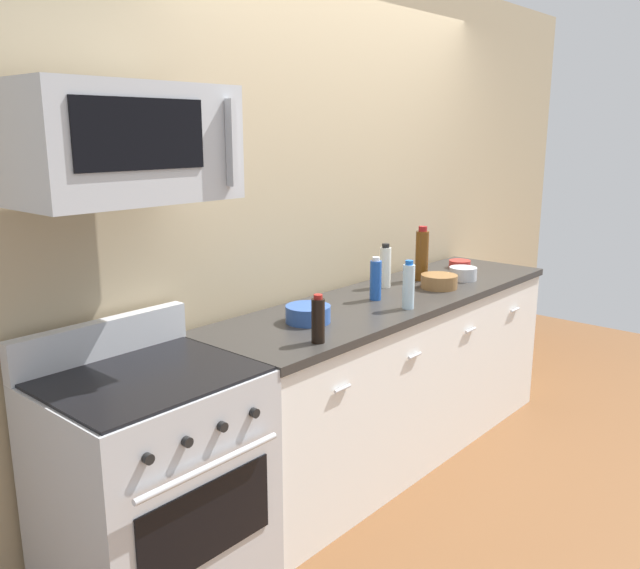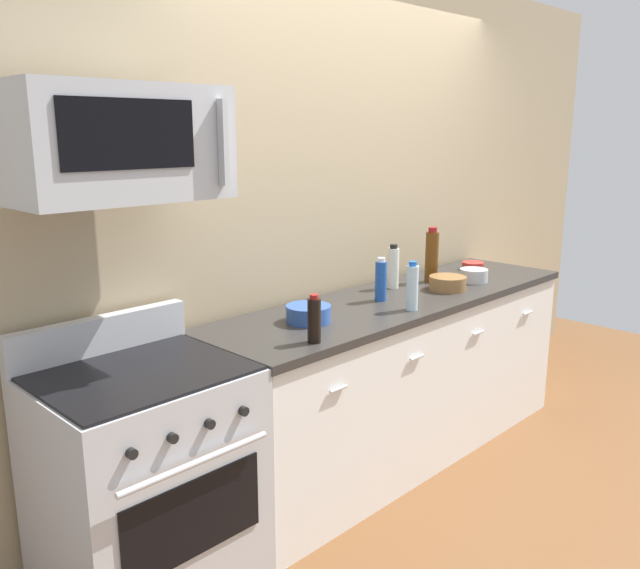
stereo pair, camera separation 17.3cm
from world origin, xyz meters
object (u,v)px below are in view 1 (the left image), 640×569
(range_oven, at_px, (153,485))
(bottle_water_clear, at_px, (409,286))
(bottle_vinegar_white, at_px, (385,267))
(bowl_blue_mixing, at_px, (308,313))
(bottle_soy_sauce_dark, at_px, (318,320))
(bottle_soda_blue, at_px, (376,280))
(bowl_wooden_salad, at_px, (439,281))
(microwave, at_px, (123,143))
(bowl_steel_prep, at_px, (463,273))
(bottle_wine_amber, at_px, (422,255))
(bowl_red_small, at_px, (460,264))

(range_oven, distance_m, bottle_water_clear, 1.53)
(bottle_vinegar_white, distance_m, bowl_blue_mixing, 0.83)
(bottle_soy_sauce_dark, bearing_deg, bottle_water_clear, 1.50)
(bottle_soda_blue, bearing_deg, range_oven, -179.33)
(bowl_wooden_salad, bearing_deg, bottle_soda_blue, 165.45)
(microwave, bearing_deg, bowl_steel_prep, -3.72)
(bottle_vinegar_white, xyz_separation_m, bowl_steel_prep, (0.46, -0.24, -0.08))
(bottle_wine_amber, relative_size, bottle_soy_sauce_dark, 1.55)
(microwave, xyz_separation_m, bowl_red_small, (2.46, 0.05, -0.80))
(bowl_blue_mixing, height_order, bowl_red_small, bowl_blue_mixing)
(bottle_vinegar_white, height_order, bowl_red_small, bottle_vinegar_white)
(microwave, relative_size, bottle_soda_blue, 3.25)
(microwave, height_order, bottle_water_clear, microwave)
(bottle_vinegar_white, bearing_deg, bottle_soy_sauce_dark, -159.39)
(range_oven, xyz_separation_m, bottle_wine_amber, (1.99, 0.09, 0.60))
(bowl_blue_mixing, bearing_deg, bowl_steel_prep, -4.53)
(microwave, relative_size, bottle_water_clear, 3.02)
(bottle_water_clear, bearing_deg, bottle_soy_sauce_dark, -178.50)
(bottle_vinegar_white, relative_size, bowl_red_small, 1.80)
(range_oven, xyz_separation_m, bottle_water_clear, (1.40, -0.21, 0.57))
(bottle_water_clear, distance_m, bowl_blue_mixing, 0.56)
(bottle_vinegar_white, height_order, bowl_steel_prep, bottle_vinegar_white)
(bowl_blue_mixing, bearing_deg, bottle_water_clear, -23.12)
(bowl_blue_mixing, bearing_deg, bottle_soy_sauce_dark, -129.79)
(bowl_red_small, bearing_deg, bottle_wine_amber, -179.14)
(bowl_blue_mixing, height_order, bowl_steel_prep, bowl_blue_mixing)
(range_oven, xyz_separation_m, bowl_red_small, (2.46, 0.09, 0.48))
(bottle_soy_sauce_dark, xyz_separation_m, bowl_red_small, (1.76, 0.32, -0.07))
(bowl_blue_mixing, bearing_deg, bowl_red_small, 3.28)
(bottle_water_clear, distance_m, bottle_soy_sauce_dark, 0.70)
(range_oven, bearing_deg, bottle_soda_blue, 0.67)
(bottle_soy_sauce_dark, bearing_deg, bowl_wooden_salad, 6.29)
(bottle_water_clear, relative_size, bowl_blue_mixing, 1.17)
(microwave, bearing_deg, bottle_wine_amber, 1.23)
(bottle_soda_blue, height_order, bowl_wooden_salad, bottle_soda_blue)
(bottle_soda_blue, distance_m, bowl_wooden_salad, 0.47)
(bottle_water_clear, bearing_deg, bowl_blue_mixing, 156.88)
(bottle_soda_blue, relative_size, bowl_wooden_salad, 1.11)
(bottle_wine_amber, xyz_separation_m, bottle_soy_sauce_dark, (-1.29, -0.32, -0.05))
(range_oven, height_order, bottle_water_clear, bottle_water_clear)
(range_oven, relative_size, bottle_vinegar_white, 4.28)
(bottle_wine_amber, height_order, bowl_blue_mixing, bottle_wine_amber)
(bottle_soy_sauce_dark, xyz_separation_m, bowl_wooden_salad, (1.19, 0.13, -0.06))
(bowl_wooden_salad, bearing_deg, bottle_water_clear, -166.88)
(bottle_water_clear, xyz_separation_m, bowl_wooden_salad, (0.48, 0.11, -0.08))
(microwave, bearing_deg, bottle_vinegar_white, 3.48)
(bottle_wine_amber, bearing_deg, bottle_water_clear, -153.00)
(range_oven, distance_m, bottle_soy_sauce_dark, 0.92)
(bowl_wooden_salad, bearing_deg, bowl_blue_mixing, 173.98)
(range_oven, relative_size, bowl_blue_mixing, 5.08)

